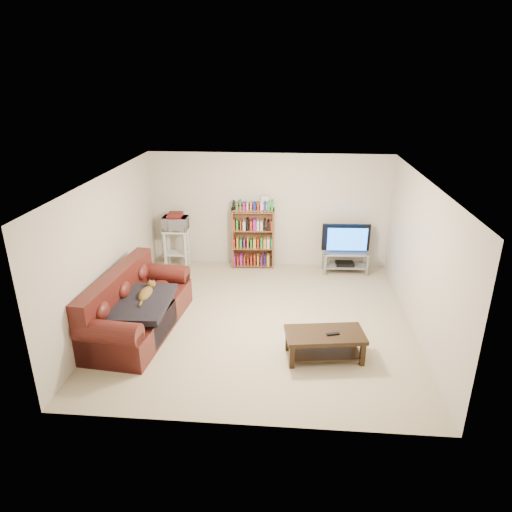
# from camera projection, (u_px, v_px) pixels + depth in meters

# --- Properties ---
(floor) EXTENTS (5.00, 5.00, 0.00)m
(floor) POSITION_uv_depth(u_px,v_px,m) (260.00, 320.00, 7.71)
(floor) COLOR beige
(floor) RESTS_ON ground
(ceiling) EXTENTS (5.00, 5.00, 0.00)m
(ceiling) POSITION_uv_depth(u_px,v_px,m) (260.00, 179.00, 6.83)
(ceiling) COLOR white
(ceiling) RESTS_ON ground
(wall_back) EXTENTS (5.00, 0.00, 5.00)m
(wall_back) POSITION_uv_depth(u_px,v_px,m) (269.00, 211.00, 9.58)
(wall_back) COLOR silver
(wall_back) RESTS_ON ground
(wall_front) EXTENTS (5.00, 0.00, 5.00)m
(wall_front) POSITION_uv_depth(u_px,v_px,m) (243.00, 337.00, 4.95)
(wall_front) COLOR silver
(wall_front) RESTS_ON ground
(wall_left) EXTENTS (0.00, 5.00, 5.00)m
(wall_left) POSITION_uv_depth(u_px,v_px,m) (108.00, 249.00, 7.46)
(wall_left) COLOR silver
(wall_left) RESTS_ON ground
(wall_right) EXTENTS (0.00, 5.00, 5.00)m
(wall_right) POSITION_uv_depth(u_px,v_px,m) (421.00, 259.00, 7.08)
(wall_right) COLOR silver
(wall_right) RESTS_ON ground
(sofa) EXTENTS (1.20, 2.37, 0.98)m
(sofa) POSITION_uv_depth(u_px,v_px,m) (135.00, 311.00, 7.31)
(sofa) COLOR #4A1713
(sofa) RESTS_ON floor
(blanket) EXTENTS (0.90, 1.16, 0.19)m
(blanket) POSITION_uv_depth(u_px,v_px,m) (141.00, 303.00, 7.05)
(blanket) COLOR black
(blanket) RESTS_ON sofa
(cat) EXTENTS (0.31, 0.64, 0.19)m
(cat) POSITION_uv_depth(u_px,v_px,m) (146.00, 294.00, 7.22)
(cat) COLOR brown
(cat) RESTS_ON sofa
(coffee_table) EXTENTS (1.20, 0.72, 0.41)m
(coffee_table) POSITION_uv_depth(u_px,v_px,m) (325.00, 340.00, 6.58)
(coffee_table) COLOR black
(coffee_table) RESTS_ON floor
(remote) EXTENTS (0.19, 0.10, 0.02)m
(remote) POSITION_uv_depth(u_px,v_px,m) (333.00, 334.00, 6.49)
(remote) COLOR black
(remote) RESTS_ON coffee_table
(tv_stand) EXTENTS (0.93, 0.46, 0.46)m
(tv_stand) POSITION_uv_depth(u_px,v_px,m) (345.00, 258.00, 9.47)
(tv_stand) COLOR #999EA3
(tv_stand) RESTS_ON floor
(television) EXTENTS (0.99, 0.18, 0.57)m
(television) POSITION_uv_depth(u_px,v_px,m) (347.00, 239.00, 9.31)
(television) COLOR black
(television) RESTS_ON tv_stand
(dvd_player) EXTENTS (0.38, 0.27, 0.06)m
(dvd_player) POSITION_uv_depth(u_px,v_px,m) (345.00, 264.00, 9.51)
(dvd_player) COLOR black
(dvd_player) RESTS_ON tv_stand
(bookshelf) EXTENTS (0.91, 0.33, 1.29)m
(bookshelf) POSITION_uv_depth(u_px,v_px,m) (253.00, 237.00, 9.62)
(bookshelf) COLOR brown
(bookshelf) RESTS_ON floor
(shelf_clutter) EXTENTS (0.66, 0.23, 0.28)m
(shelf_clutter) POSITION_uv_depth(u_px,v_px,m) (258.00, 204.00, 9.36)
(shelf_clutter) COLOR silver
(shelf_clutter) RESTS_ON bookshelf
(microwave_stand) EXTENTS (0.52, 0.38, 0.83)m
(microwave_stand) POSITION_uv_depth(u_px,v_px,m) (177.00, 243.00, 9.69)
(microwave_stand) COLOR silver
(microwave_stand) RESTS_ON floor
(microwave) EXTENTS (0.51, 0.35, 0.28)m
(microwave) POSITION_uv_depth(u_px,v_px,m) (175.00, 223.00, 9.52)
(microwave) COLOR silver
(microwave) RESTS_ON microwave_stand
(game_boxes) EXTENTS (0.30, 0.27, 0.05)m
(game_boxes) POSITION_uv_depth(u_px,v_px,m) (175.00, 216.00, 9.46)
(game_boxes) COLOR maroon
(game_boxes) RESTS_ON microwave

